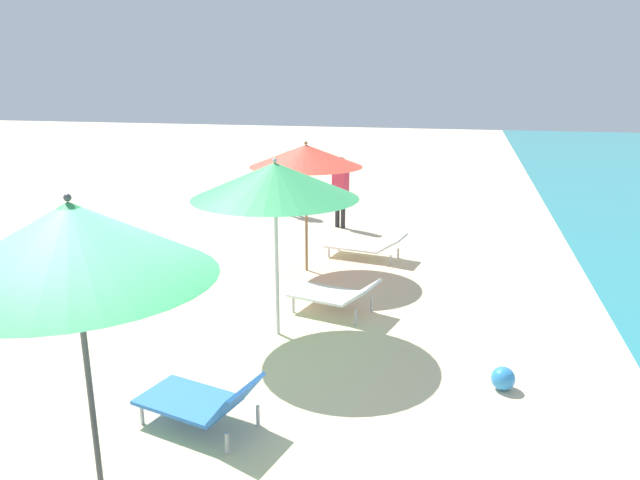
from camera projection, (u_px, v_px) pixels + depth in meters
ground at (107, 467)px, 5.32m from camera, size 80.00×80.00×0.00m
umbrella_nearest at (72, 241)px, 4.43m from camera, size 2.21×2.21×2.61m
lounger_nearest_shoreside at (202, 400)px, 5.88m from camera, size 1.36×0.90×0.61m
umbrella_second at (275, 181)px, 7.54m from camera, size 2.21×2.21×2.46m
lounger_second_shoreside at (335, 294)px, 8.78m from camera, size 1.42×0.95×0.55m
umbrella_farthest at (306, 156)px, 10.27m from camera, size 2.03×2.03×2.39m
lounger_farthest_shoreside at (366, 245)px, 11.52m from camera, size 1.65×0.87×0.52m
person_walking_near at (288, 176)px, 15.06m from camera, size 0.42×0.39×1.70m
person_walking_far at (340, 185)px, 13.72m from camera, size 0.42×0.35×1.71m
beach_ball at (503, 378)px, 6.62m from camera, size 0.27×0.27×0.27m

